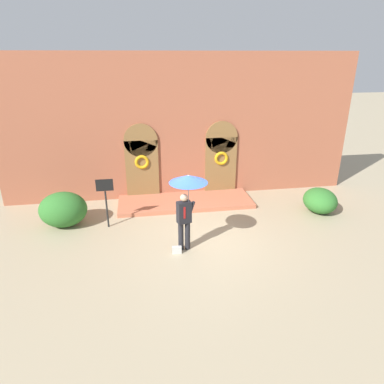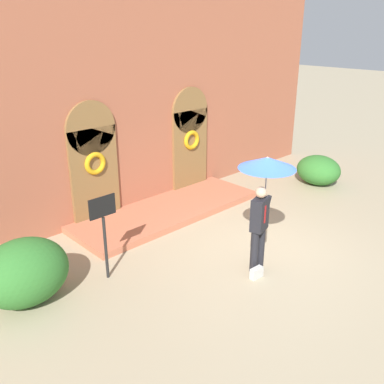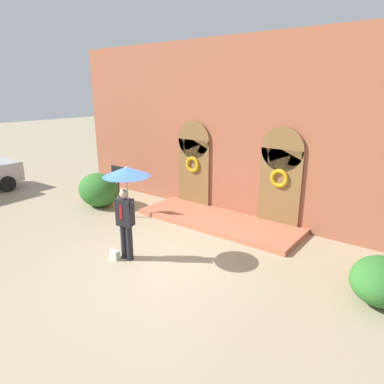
{
  "view_description": "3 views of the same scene",
  "coord_description": "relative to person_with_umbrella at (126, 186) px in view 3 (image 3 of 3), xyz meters",
  "views": [
    {
      "loc": [
        -1.71,
        -9.17,
        5.49
      ],
      "look_at": [
        0.04,
        1.64,
        1.05
      ],
      "focal_mm": 32.0,
      "sensor_mm": 36.0,
      "label": 1
    },
    {
      "loc": [
        -6.68,
        -4.84,
        4.68
      ],
      "look_at": [
        -0.5,
        1.63,
        1.15
      ],
      "focal_mm": 40.0,
      "sensor_mm": 36.0,
      "label": 2
    },
    {
      "loc": [
        5.44,
        -5.45,
        4.06
      ],
      "look_at": [
        -0.1,
        1.84,
        1.3
      ],
      "focal_mm": 32.0,
      "sensor_mm": 36.0,
      "label": 3
    }
  ],
  "objects": [
    {
      "name": "person_with_umbrella",
      "position": [
        0.0,
        0.0,
        0.0
      ],
      "size": [
        1.1,
        1.1,
        2.36
      ],
      "color": "black",
      "rests_on": "ground"
    },
    {
      "name": "building_facade",
      "position": [
        0.41,
        4.44,
        0.77
      ],
      "size": [
        14.0,
        2.3,
        5.6
      ],
      "color": "#9E563D",
      "rests_on": "ground"
    },
    {
      "name": "shrub_right",
      "position": [
        5.24,
        1.82,
        -1.46
      ],
      "size": [
        1.18,
        1.37,
        0.9
      ],
      "primitive_type": "ellipsoid",
      "color": "#2D6B28",
      "rests_on": "ground"
    },
    {
      "name": "handbag",
      "position": [
        -0.35,
        -0.2,
        -1.8
      ],
      "size": [
        0.29,
        0.14,
        0.22
      ],
      "primitive_type": "cube",
      "rotation": [
        0.0,
        0.0,
        -0.06
      ],
      "color": "#B7B7B2",
      "rests_on": "ground"
    },
    {
      "name": "sign_post",
      "position": [
        -2.46,
        1.84,
        -0.75
      ],
      "size": [
        0.56,
        0.06,
        1.72
      ],
      "color": "black",
      "rests_on": "ground"
    },
    {
      "name": "shrub_left",
      "position": [
        -3.93,
        2.17,
        -1.31
      ],
      "size": [
        1.58,
        1.3,
        1.2
      ],
      "primitive_type": "ellipsoid",
      "color": "#2D6B28",
      "rests_on": "ground"
    },
    {
      "name": "ground_plane",
      "position": [
        0.41,
        0.29,
        -1.91
      ],
      "size": [
        80.0,
        80.0,
        0.0
      ],
      "primitive_type": "plane",
      "color": "tan"
    }
  ]
}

